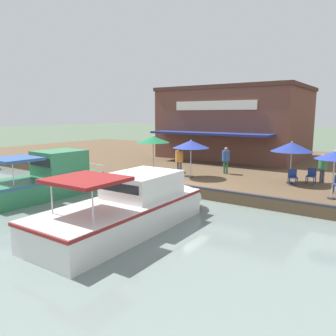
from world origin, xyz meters
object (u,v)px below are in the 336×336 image
object	(u,v)px
patio_umbrella_mid_patio_right	(153,139)
motorboat_second_along	(137,206)
patio_umbrella_near_quay_edge	(292,147)
tree_behind_restaurant	(275,103)
person_mid_patio	(323,165)
waterfront_restaurant	(235,123)
tree_upstream_bank	(247,109)
person_near_entrance	(226,157)
cafe_chair_back_row_seat	(293,176)
cafe_chair_under_first_umbrella	(311,175)
person_at_quay_edge	(179,158)
motorboat_outer_channel	(55,179)
patio_umbrella_mid_patio_left	(335,155)
patio_umbrella_far_corner	(191,144)

from	to	relation	value
patio_umbrella_mid_patio_right	motorboat_second_along	distance (m)	9.47
patio_umbrella_near_quay_edge	motorboat_second_along	xyz separation A→B (m)	(8.90, -3.50, -1.78)
tree_behind_restaurant	person_mid_patio	bearing A→B (deg)	29.17
patio_umbrella_near_quay_edge	patio_umbrella_mid_patio_right	bearing A→B (deg)	-82.51
waterfront_restaurant	tree_upstream_bank	size ratio (longest dim) A/B	1.80
patio_umbrella_near_quay_edge	motorboat_second_along	bearing A→B (deg)	-21.46
patio_umbrella_near_quay_edge	person_near_entrance	bearing A→B (deg)	-99.11
tree_upstream_bank	tree_behind_restaurant	size ratio (longest dim) A/B	0.95
patio_umbrella_near_quay_edge	cafe_chair_back_row_seat	distance (m)	1.60
patio_umbrella_near_quay_edge	tree_behind_restaurant	xyz separation A→B (m)	(-11.98, -4.65, 2.78)
cafe_chair_under_first_umbrella	patio_umbrella_near_quay_edge	bearing A→B (deg)	-64.28
cafe_chair_under_first_umbrella	motorboat_second_along	distance (m)	10.41
person_at_quay_edge	tree_upstream_bank	bearing A→B (deg)	-176.25
patio_umbrella_mid_patio_right	motorboat_outer_channel	distance (m)	6.89
cafe_chair_back_row_seat	motorboat_outer_channel	world-z (taller)	motorboat_outer_channel
cafe_chair_under_first_umbrella	motorboat_outer_channel	xyz separation A→B (m)	(8.01, -11.38, -0.18)
motorboat_outer_channel	motorboat_second_along	size ratio (longest dim) A/B	0.87
patio_umbrella_mid_patio_left	person_at_quay_edge	distance (m)	8.82
cafe_chair_back_row_seat	person_near_entrance	xyz separation A→B (m)	(-1.06, -4.39, 0.59)
cafe_chair_back_row_seat	tree_upstream_bank	distance (m)	14.44
patio_umbrella_far_corner	motorboat_outer_channel	xyz separation A→B (m)	(5.89, -5.01, -1.69)
patio_umbrella_near_quay_edge	person_near_entrance	world-z (taller)	patio_umbrella_near_quay_edge
tree_behind_restaurant	motorboat_outer_channel	bearing A→B (deg)	-16.38
waterfront_restaurant	patio_umbrella_far_corner	bearing A→B (deg)	9.52
patio_umbrella_mid_patio_right	tree_upstream_bank	bearing A→B (deg)	173.40
cafe_chair_back_row_seat	person_mid_patio	distance (m)	1.96
cafe_chair_back_row_seat	motorboat_second_along	bearing A→B (deg)	-23.69
patio_umbrella_mid_patio_right	person_mid_patio	bearing A→B (deg)	102.36
cafe_chair_under_first_umbrella	person_at_quay_edge	xyz separation A→B (m)	(1.99, -7.27, 0.64)
person_mid_patio	tree_behind_restaurant	distance (m)	13.06
patio_umbrella_mid_patio_left	motorboat_second_along	size ratio (longest dim) A/B	0.26
motorboat_second_along	motorboat_outer_channel	bearing A→B (deg)	-101.30
cafe_chair_under_first_umbrella	person_near_entrance	bearing A→B (deg)	-92.05
patio_umbrella_mid_patio_right	cafe_chair_back_row_seat	world-z (taller)	patio_umbrella_mid_patio_right
patio_umbrella_far_corner	patio_umbrella_mid_patio_right	size ratio (longest dim) A/B	0.96
cafe_chair_back_row_seat	motorboat_outer_channel	size ratio (longest dim) A/B	0.12
patio_umbrella_near_quay_edge	motorboat_outer_channel	world-z (taller)	patio_umbrella_near_quay_edge
person_at_quay_edge	person_mid_patio	distance (m)	8.13
cafe_chair_under_first_umbrella	person_mid_patio	distance (m)	0.89
patio_umbrella_mid_patio_right	tree_upstream_bank	world-z (taller)	tree_upstream_bank
cafe_chair_back_row_seat	motorboat_second_along	size ratio (longest dim) A/B	0.10
waterfront_restaurant	person_near_entrance	size ratio (longest dim) A/B	6.89
patio_umbrella_far_corner	patio_umbrella_near_quay_edge	bearing A→B (deg)	106.97
patio_umbrella_mid_patio_right	motorboat_second_along	bearing A→B (deg)	33.12
tree_upstream_bank	patio_umbrella_near_quay_edge	bearing A→B (deg)	31.87
waterfront_restaurant	cafe_chair_back_row_seat	world-z (taller)	waterfront_restaurant
motorboat_outer_channel	patio_umbrella_near_quay_edge	bearing A→B (deg)	125.94
patio_umbrella_far_corner	patio_umbrella_mid_patio_right	distance (m)	3.24
patio_umbrella_mid_patio_left	motorboat_outer_channel	distance (m)	13.91
patio_umbrella_mid_patio_right	person_mid_patio	world-z (taller)	patio_umbrella_mid_patio_right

